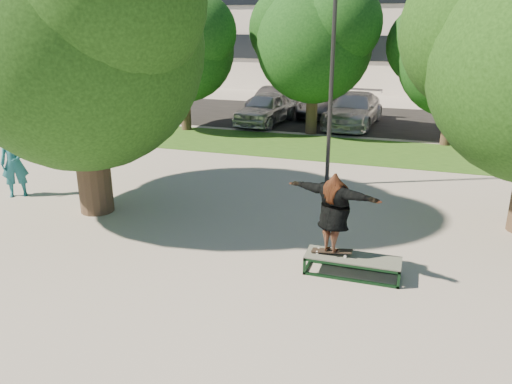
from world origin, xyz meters
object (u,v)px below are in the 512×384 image
(tree_left, at_px, (78,31))
(car_dark, at_px, (273,100))
(car_grey, at_px, (324,104))
(car_silver_b, at_px, (354,110))
(bystander, at_px, (14,163))
(grind_box, at_px, (352,266))
(car_silver_a, at_px, (266,108))
(lamppost, at_px, (332,77))

(tree_left, bearing_deg, car_dark, 89.09)
(car_grey, bearing_deg, car_silver_b, -46.58)
(bystander, xyz_separation_m, car_silver_b, (7.50, 12.97, -0.21))
(bystander, distance_m, car_silver_b, 14.99)
(grind_box, bearing_deg, tree_left, 167.59)
(car_silver_a, distance_m, car_dark, 3.05)
(lamppost, bearing_deg, car_grey, 101.29)
(lamppost, distance_m, car_silver_a, 9.92)
(car_dark, relative_size, car_silver_b, 0.79)
(tree_left, height_order, lamppost, tree_left)
(tree_left, distance_m, bystander, 4.40)
(car_dark, bearing_deg, grind_box, -60.67)
(lamppost, bearing_deg, tree_left, -143.58)
(car_dark, height_order, car_silver_b, car_silver_b)
(tree_left, bearing_deg, grind_box, -12.41)
(tree_left, distance_m, car_grey, 16.02)
(lamppost, relative_size, car_dark, 1.50)
(lamppost, xyz_separation_m, car_silver_b, (-0.50, 9.29, -2.40))
(car_dark, distance_m, car_silver_b, 5.06)
(car_silver_b, bearing_deg, tree_left, -105.64)
(car_dark, bearing_deg, lamppost, -58.15)
(lamppost, relative_size, grind_box, 3.39)
(lamppost, bearing_deg, car_silver_a, 117.97)
(tree_left, relative_size, car_grey, 1.56)
(lamppost, height_order, car_dark, lamppost)
(bystander, height_order, car_silver_b, bystander)
(tree_left, bearing_deg, bystander, 175.25)
(tree_left, distance_m, car_silver_a, 12.96)
(car_grey, bearing_deg, bystander, -107.93)
(car_silver_a, bearing_deg, car_silver_b, 17.91)
(grind_box, distance_m, car_silver_b, 14.84)
(grind_box, bearing_deg, car_grey, 102.67)
(tree_left, xyz_separation_m, car_silver_b, (4.79, 13.20, -3.68))
(tree_left, bearing_deg, lamppost, 36.42)
(tree_left, distance_m, car_dark, 15.86)
(car_silver_a, xyz_separation_m, car_silver_b, (4.01, 0.79, -0.00))
(lamppost, distance_m, bystander, 9.08)
(tree_left, height_order, car_silver_a, tree_left)
(tree_left, bearing_deg, car_grey, 78.80)
(car_silver_b, bearing_deg, lamppost, -82.60)
(car_grey, relative_size, car_silver_b, 0.89)
(lamppost, height_order, car_grey, lamppost)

